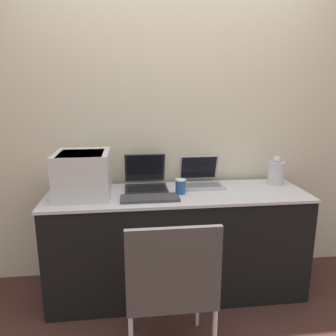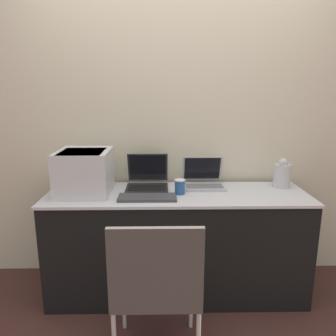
% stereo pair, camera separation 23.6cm
% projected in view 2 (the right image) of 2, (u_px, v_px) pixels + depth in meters
% --- Properties ---
extents(ground_plane, '(14.00, 14.00, 0.00)m').
position_uv_depth(ground_plane, '(178.00, 313.00, 2.29)').
color(ground_plane, '#472823').
extents(wall_back, '(8.00, 0.05, 2.60)m').
position_uv_depth(wall_back, '(176.00, 119.00, 2.61)').
color(wall_back, beige).
rests_on(wall_back, ground_plane).
extents(table, '(1.89, 0.57, 0.79)m').
position_uv_depth(table, '(177.00, 243.00, 2.47)').
color(table, black).
rests_on(table, ground_plane).
extents(printer, '(0.37, 0.41, 0.31)m').
position_uv_depth(printer, '(84.00, 170.00, 2.35)').
color(printer, silver).
rests_on(printer, table).
extents(laptop_left, '(0.31, 0.34, 0.25)m').
position_uv_depth(laptop_left, '(147.00, 181.00, 2.50)').
color(laptop_left, black).
rests_on(laptop_left, table).
extents(laptop_right, '(0.31, 0.29, 0.22)m').
position_uv_depth(laptop_right, '(203.00, 180.00, 2.54)').
color(laptop_right, '#B7B7BC').
rests_on(laptop_right, table).
extents(external_keyboard, '(0.40, 0.16, 0.02)m').
position_uv_depth(external_keyboard, '(147.00, 198.00, 2.24)').
color(external_keyboard, '#3D3D42').
rests_on(external_keyboard, table).
extents(coffee_cup, '(0.08, 0.08, 0.11)m').
position_uv_depth(coffee_cup, '(180.00, 187.00, 2.34)').
color(coffee_cup, '#285699').
rests_on(coffee_cup, table).
extents(metal_pitcher, '(0.13, 0.13, 0.23)m').
position_uv_depth(metal_pitcher, '(282.00, 174.00, 2.50)').
color(metal_pitcher, silver).
rests_on(metal_pitcher, table).
extents(chair, '(0.47, 0.45, 0.89)m').
position_uv_depth(chair, '(156.00, 281.00, 1.75)').
color(chair, '#4C4742').
rests_on(chair, ground_plane).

